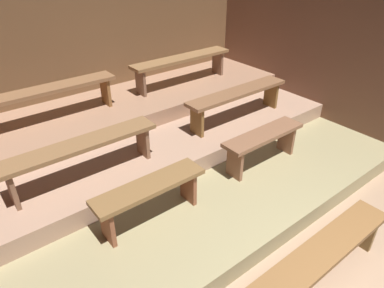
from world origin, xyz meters
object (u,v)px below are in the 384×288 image
Objects in this scene: bench_floor_center at (315,261)px; bench_lower_right at (263,140)px; bench_middle_left at (82,149)px; bench_lower_left at (150,192)px; bench_upper_left at (48,94)px; bench_upper_right at (182,62)px; bench_middle_right at (238,96)px.

bench_lower_right is (1.04, 1.60, 0.22)m from bench_floor_center.
bench_lower_left is at bearing -67.76° from bench_middle_left.
bench_floor_center is 1.64× the size of bench_lower_left.
bench_floor_center is 4.02m from bench_upper_left.
bench_upper_left is at bearing 85.54° from bench_middle_left.
bench_upper_right reaches higher than bench_lower_left.
bench_upper_left reaches higher than bench_middle_left.
bench_middle_right is (1.40, 2.49, 0.49)m from bench_floor_center.
bench_upper_left is at bearing 105.70° from bench_floor_center.
bench_upper_left reaches higher than bench_middle_right.
bench_middle_left is at bearing -94.46° from bench_upper_left.
bench_middle_right is 2.81m from bench_upper_left.
bench_lower_right is 0.99m from bench_middle_right.
bench_floor_center is 1.80m from bench_lower_left.
bench_lower_left is 2.28m from bench_upper_left.
bench_lower_right is at bearing -46.29° from bench_upper_left.
bench_upper_right is at bearing 28.07° from bench_middle_left.
bench_floor_center is at bearing -64.77° from bench_middle_left.
bench_middle_left is (-0.36, 0.89, 0.27)m from bench_lower_left.
bench_middle_left is at bearing 115.23° from bench_floor_center.
bench_middle_left reaches higher than bench_floor_center.
bench_floor_center is 1.14× the size of bench_middle_left.
bench_middle_left is 1.34m from bench_upper_left.
bench_upper_left is 2.37m from bench_upper_right.
bench_middle_right is at bearing -28.07° from bench_upper_left.
bench_upper_left is (-2.47, 1.32, 0.25)m from bench_middle_right.
bench_upper_left is at bearing 133.71° from bench_lower_right.
bench_middle_left is 0.96× the size of bench_upper_left.
bench_lower_right is 2.39m from bench_middle_left.
bench_lower_left is 0.66× the size of bench_upper_left.
bench_middle_left reaches higher than bench_lower_right.
bench_middle_left is at bearing -151.93° from bench_upper_right.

